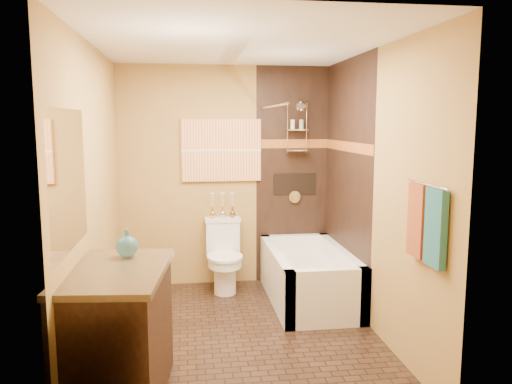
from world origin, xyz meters
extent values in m
plane|color=black|center=(0.00, 0.00, 0.00)|extent=(3.00, 3.00, 0.00)
cube|color=#B08644|center=(-1.20, 0.00, 1.25)|extent=(0.02, 3.00, 2.50)
cube|color=#B08644|center=(1.20, 0.00, 1.25)|extent=(0.02, 3.00, 2.50)
cube|color=#B08644|center=(0.00, 1.50, 1.25)|extent=(2.40, 0.02, 2.50)
cube|color=#B08644|center=(0.00, -1.50, 1.25)|extent=(2.40, 0.02, 2.50)
plane|color=silver|center=(0.00, 0.00, 2.50)|extent=(3.00, 3.00, 0.00)
cube|color=black|center=(0.78, 1.49, 1.25)|extent=(0.85, 0.01, 2.50)
cube|color=black|center=(1.19, 0.75, 1.25)|extent=(0.01, 1.50, 2.50)
cube|color=brown|center=(0.78, 1.48, 1.62)|extent=(0.85, 0.01, 0.10)
cube|color=brown|center=(1.18, 0.75, 1.62)|extent=(0.01, 1.50, 0.10)
cube|color=black|center=(0.80, 1.48, 1.15)|extent=(0.50, 0.01, 0.25)
cylinder|color=silver|center=(0.80, 1.35, 2.08)|extent=(0.02, 0.26, 0.02)
cylinder|color=silver|center=(0.80, 1.20, 2.03)|extent=(0.11, 0.11, 0.09)
cylinder|color=silver|center=(0.80, 1.47, 1.00)|extent=(0.14, 0.02, 0.14)
cylinder|color=silver|center=(0.40, 0.75, 2.02)|extent=(0.03, 1.55, 0.03)
cylinder|color=silver|center=(1.15, -1.05, 1.45)|extent=(0.02, 0.55, 0.02)
cube|color=#1D5063|center=(1.16, -1.18, 1.18)|extent=(0.05, 0.22, 0.52)
cube|color=maroon|center=(1.16, -0.92, 1.18)|extent=(0.05, 0.22, 0.52)
cube|color=orange|center=(-0.05, 1.48, 1.55)|extent=(0.90, 0.04, 0.70)
cube|color=white|center=(-1.19, -0.90, 1.50)|extent=(0.01, 1.00, 0.90)
cube|color=white|center=(0.80, 0.05, 0.28)|extent=(0.80, 0.10, 0.55)
cube|color=white|center=(0.80, 1.45, 0.28)|extent=(0.80, 0.10, 0.55)
cube|color=white|center=(0.45, 0.75, 0.28)|extent=(0.10, 1.50, 0.55)
cube|color=white|center=(1.15, 0.75, 0.28)|extent=(0.10, 1.50, 0.55)
cube|color=white|center=(0.80, 0.75, 0.17)|extent=(0.64, 1.34, 0.35)
cube|color=white|center=(-0.05, 1.39, 0.56)|extent=(0.38, 0.17, 0.38)
cube|color=white|center=(-0.05, 1.39, 0.77)|extent=(0.40, 0.19, 0.04)
cylinder|color=white|center=(-0.05, 1.09, 0.19)|extent=(0.24, 0.24, 0.38)
cylinder|color=white|center=(-0.05, 1.09, 0.36)|extent=(0.37, 0.37, 0.10)
cylinder|color=white|center=(-0.05, 1.09, 0.41)|extent=(0.39, 0.39, 0.03)
cube|color=black|center=(-0.92, -0.90, 0.43)|extent=(0.70, 1.03, 0.87)
cube|color=black|center=(-0.92, -0.90, 0.89)|extent=(0.73, 1.09, 0.04)
camera|label=1|loc=(-0.44, -4.18, 1.86)|focal=35.00mm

